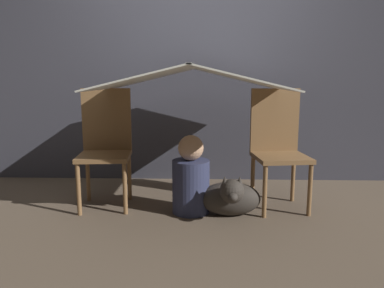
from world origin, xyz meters
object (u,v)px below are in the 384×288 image
object	(u,v)px
chair_right	(278,144)
person_front	(191,180)
dog	(230,197)
chair_left	(106,143)

from	to	relation	value
chair_right	person_front	size ratio (longest dim) A/B	1.56
chair_right	person_front	world-z (taller)	chair_right
person_front	dog	distance (m)	0.35
person_front	dog	world-z (taller)	person_front
chair_left	person_front	size ratio (longest dim) A/B	1.56
chair_left	dog	size ratio (longest dim) A/B	2.05
chair_left	dog	xyz separation A→B (m)	(1.06, -0.28, -0.38)
chair_left	dog	distance (m)	1.16
person_front	chair_right	bearing A→B (deg)	14.61
person_front	dog	size ratio (longest dim) A/B	1.31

